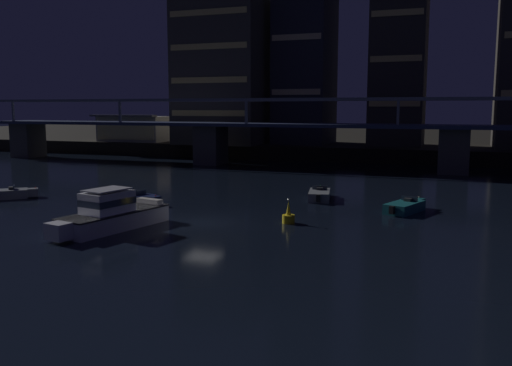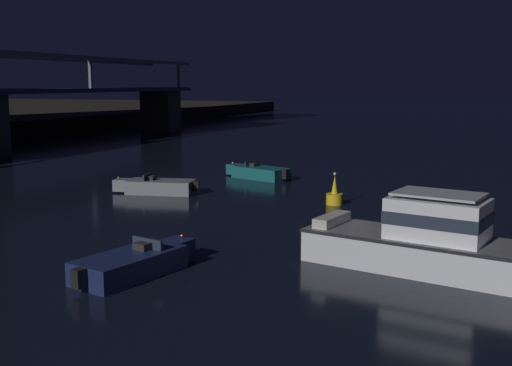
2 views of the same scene
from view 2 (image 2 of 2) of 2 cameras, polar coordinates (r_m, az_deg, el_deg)
name	(u,v)px [view 2 (image 2 of 2)]	position (r m, az deg, el deg)	size (l,w,h in m)	color
ground_plane	(346,231)	(28.02, 8.26, -4.35)	(400.00, 400.00, 0.00)	black
cabin_cruiser_near_left	(429,242)	(22.48, 15.51, -5.18)	(4.35, 9.37, 2.79)	silver
speedboat_near_center	(258,172)	(43.04, 0.23, 0.98)	(3.03, 5.11, 1.16)	#196066
speedboat_near_right	(157,186)	(37.57, -9.00, -0.31)	(2.52, 5.22, 1.16)	gray
speedboat_mid_left	(135,263)	(21.79, -11.04, -7.20)	(5.20, 2.68, 1.16)	#19234C
channel_buoy	(334,196)	(33.89, 7.19, -1.18)	(0.90, 0.90, 1.76)	yellow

